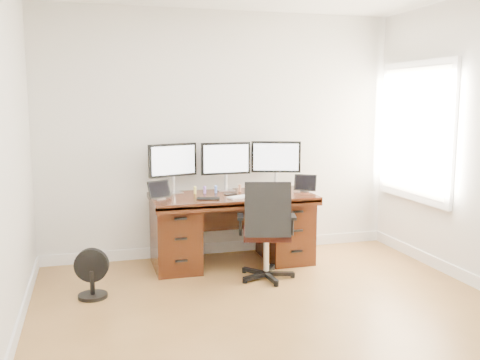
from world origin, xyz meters
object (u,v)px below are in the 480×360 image
object	(u,v)px
keyboard	(240,197)
floor_fan	(92,274)
monitor_center	(226,160)
desk	(232,226)
office_chair	(267,247)

from	to	relation	value
keyboard	floor_fan	bearing A→B (deg)	175.34
monitor_center	keyboard	world-z (taller)	monitor_center
desk	keyboard	size ratio (longest dim) A/B	6.80
office_chair	keyboard	xyz separation A→B (m)	(-0.16, 0.40, 0.43)
desk	office_chair	size ratio (longest dim) A/B	1.72
office_chair	floor_fan	bearing A→B (deg)	-163.53
office_chair	keyboard	distance (m)	0.61
office_chair	desk	bearing A→B (deg)	122.03
desk	office_chair	xyz separation A→B (m)	(0.19, -0.62, -0.08)
desk	keyboard	distance (m)	0.42
desk	office_chair	world-z (taller)	office_chair
floor_fan	keyboard	distance (m)	1.63
office_chair	floor_fan	size ratio (longest dim) A/B	2.23
office_chair	monitor_center	distance (m)	1.16
floor_fan	keyboard	world-z (taller)	keyboard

